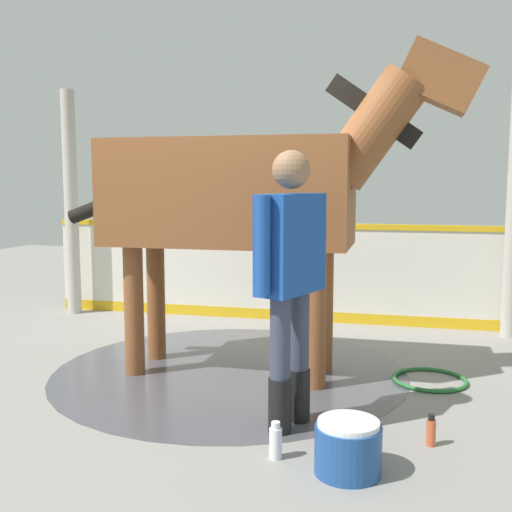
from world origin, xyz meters
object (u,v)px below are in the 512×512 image
(handler, at_px, (290,268))
(bottle_spray, at_px, (431,431))
(horse, at_px, (245,192))
(hose_coil, at_px, (430,380))
(wash_bucket, at_px, (348,447))
(bottle_shampoo, at_px, (276,442))

(handler, height_order, bottle_spray, handler)
(bottle_spray, bearing_deg, horse, 146.42)
(horse, bearing_deg, hose_coil, 4.33)
(wash_bucket, bearing_deg, hose_coil, 77.90)
(wash_bucket, bearing_deg, bottle_shampoo, 172.81)
(horse, distance_m, wash_bucket, 2.30)
(hose_coil, bearing_deg, bottle_spray, -87.75)
(bottle_spray, bearing_deg, bottle_shampoo, -152.03)
(handler, height_order, hose_coil, handler)
(wash_bucket, distance_m, bottle_spray, 0.66)
(wash_bucket, bearing_deg, horse, 126.04)
(handler, distance_m, wash_bucket, 1.14)
(horse, xyz_separation_m, handler, (0.63, -0.98, -0.46))
(horse, height_order, handler, horse)
(handler, bearing_deg, hose_coil, -107.49)
(horse, bearing_deg, handler, -61.37)
(horse, distance_m, hose_coil, 2.10)
(bottle_spray, relative_size, hose_coil, 0.33)
(horse, bearing_deg, bottle_spray, -37.81)
(handler, relative_size, wash_bucket, 4.84)
(horse, distance_m, handler, 1.25)
(wash_bucket, relative_size, bottle_spray, 1.88)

